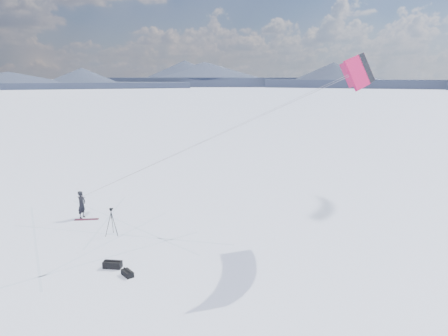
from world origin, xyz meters
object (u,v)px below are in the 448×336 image
Objects in this scene: snowkiter at (83,218)px; gear_bag_b at (127,273)px; tripod at (112,218)px; gear_bag_a at (113,264)px; snowboard at (87,219)px.

gear_bag_b is at bearing -134.85° from snowkiter.
tripod is 1.70× the size of gear_bag_a.
gear_bag_a is at bearing -71.30° from snowboard.
snowkiter reaches higher than gear_bag_b.
snowkiter is 9.40m from gear_bag_b.
gear_bag_b is at bearing -44.03° from tripod.
snowkiter reaches higher than snowboard.
snowkiter is at bearing 171.58° from gear_bag_b.
gear_bag_b is (8.20, -4.58, 0.14)m from snowkiter.
snowkiter is at bearing 124.42° from gear_bag_a.
gear_bag_b is (7.70, -4.46, 0.12)m from snowboard.
snowboard is 1.56× the size of gear_bag_a.
gear_bag_a is at bearing -137.28° from snowkiter.
snowkiter is 2.33× the size of gear_bag_b.
gear_bag_a is (7.00, -4.31, 0.17)m from snowkiter.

